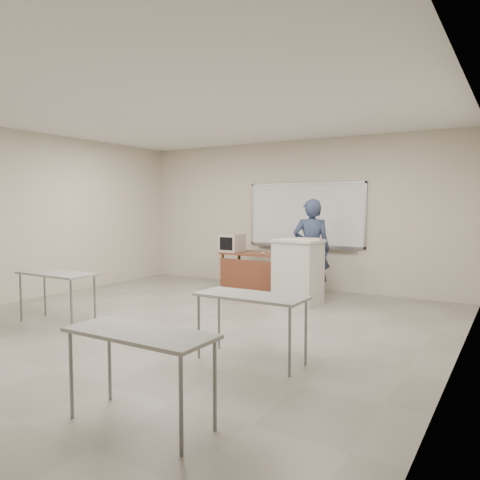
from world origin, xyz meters
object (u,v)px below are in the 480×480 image
Objects in this scene: podium at (298,272)px; presenter at (311,249)px; keyboard at (308,239)px; whiteboard at (305,216)px; instructor_desk at (256,263)px; mouse at (263,253)px; crt_monitor at (232,243)px; laptop at (280,250)px.

presenter is (0.04, 0.49, 0.34)m from podium.
podium is 0.59m from keyboard.
instructor_desk is at bearing -131.92° from whiteboard.
mouse is at bearing 151.38° from keyboard.
mouse is at bearing -119.95° from whiteboard.
crt_monitor is (-1.25, -0.79, -0.55)m from whiteboard.
mouse is 1.31m from keyboard.
podium is (0.50, -1.47, -0.92)m from whiteboard.
podium is 2.50× the size of crt_monitor.
whiteboard is 8.38× the size of laptop.
laptop is at bearing -120.21° from whiteboard.
instructor_desk is 1.38m from podium.
whiteboard is 1.57m from keyboard.
whiteboard is at bearing 34.02° from crt_monitor.
laptop is at bearing 136.75° from podium.
crt_monitor is 1.00m from laptop.
crt_monitor reaches higher than laptop.
presenter is (-0.11, 0.41, -0.22)m from keyboard.
laptop is 0.16× the size of presenter.
instructor_desk is 1.31m from presenter.
crt_monitor is at bearing 165.62° from podium.
whiteboard is 1.26m from presenter.
keyboard is at bearing -64.91° from whiteboard.
mouse is at bearing -136.71° from laptop.
whiteboard is 1.71× the size of instructor_desk.
crt_monitor is 4.96× the size of mouse.
whiteboard reaches higher than keyboard.
keyboard reaches higher than instructor_desk.
keyboard reaches higher than laptop.
presenter is (0.84, -0.46, 0.10)m from laptop.
keyboard is (0.15, 0.08, 0.56)m from podium.
instructor_desk is at bearing 2.99° from crt_monitor.
whiteboard is 1.40m from instructor_desk.
instructor_desk is (-0.70, -0.78, -0.93)m from whiteboard.
laptop reaches higher than instructor_desk.
presenter is at bearing -4.23° from crt_monitor.
keyboard reaches higher than crt_monitor.
podium is 12.42× the size of mouse.
mouse is at bearing 155.76° from podium.
instructor_desk is 0.67m from crt_monitor.
presenter reaches higher than keyboard.
instructor_desk is 3.29× the size of crt_monitor.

